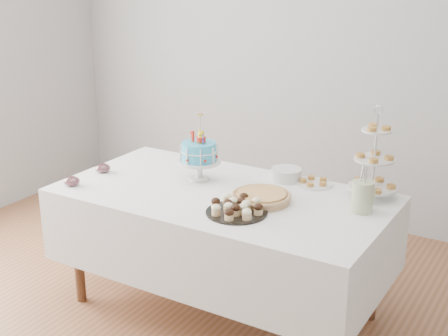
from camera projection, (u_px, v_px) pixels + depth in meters
The scene contains 12 objects.
floor at pixel (196, 332), 3.62m from camera, with size 5.00×5.00×0.00m, color brown.
walls at pixel (192, 105), 3.19m from camera, with size 5.04×4.04×2.70m.
table at pixel (222, 229), 3.69m from camera, with size 1.92×1.02×0.77m.
birthday_cake at pixel (199, 163), 3.79m from camera, with size 0.27×0.27×0.41m.
cupcake_tray at pixel (237, 207), 3.31m from camera, with size 0.33×0.33×0.08m.
pie at pixel (261, 197), 3.47m from camera, with size 0.34×0.34×0.05m.
tiered_stand at pixel (374, 160), 3.48m from camera, with size 0.28×0.28×0.53m.
plate_stack at pixel (286, 174), 3.81m from camera, with size 0.19×0.19×0.07m.
pastry_plate at pixel (314, 182), 3.74m from camera, with size 0.22×0.22×0.03m.
jam_bowl_a at pixel (72, 181), 3.72m from camera, with size 0.10×0.10×0.06m.
jam_bowl_b at pixel (103, 168), 3.95m from camera, with size 0.10×0.10×0.06m.
utensil_pitcher at pixel (363, 196), 3.32m from camera, with size 0.12×0.12×0.26m.
Camera 1 is at (1.75, -2.59, 2.07)m, focal length 50.00 mm.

